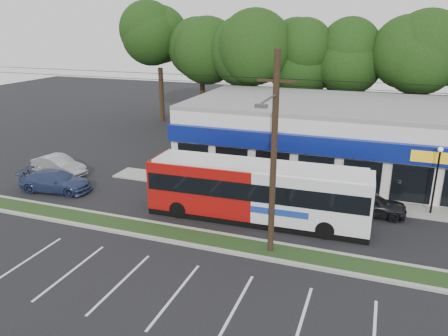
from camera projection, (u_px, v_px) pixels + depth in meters
ground at (208, 251)px, 22.25m from camera, size 120.00×120.00×0.00m
grass_strip at (215, 241)px, 23.12m from camera, size 40.00×1.60×0.12m
curb_south at (209, 248)px, 22.36m from camera, size 40.00×0.25×0.14m
curb_north at (221, 234)px, 23.87m from camera, size 40.00×0.25×0.14m
sidewalk at (330, 199)px, 28.62m from camera, size 32.00×2.20×0.10m
strip_mall at (350, 137)px, 33.80m from camera, size 25.00×12.55×5.30m
utility_pole at (270, 150)px, 20.44m from camera, size 50.00×2.77×10.00m
lamp_post at (437, 173)px, 25.66m from camera, size 0.30×0.30×4.25m
tree_line at (349, 52)px, 41.45m from camera, size 46.76×6.76×11.83m
metrobus at (257, 190)px, 25.27m from camera, size 12.93×3.11×3.45m
car_dark at (368, 203)px, 26.25m from camera, size 4.48×2.03×1.49m
car_silver at (59, 166)px, 33.16m from camera, size 4.71×2.29×1.49m
car_blue at (56, 181)px, 29.97m from camera, size 5.19×2.62×1.45m
pedestrian_a at (309, 200)px, 26.22m from camera, size 0.80×0.70×1.84m
pedestrian_b at (367, 194)px, 27.17m from camera, size 1.12×1.02×1.86m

